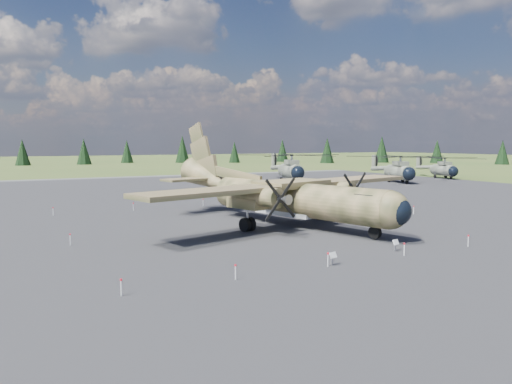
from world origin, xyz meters
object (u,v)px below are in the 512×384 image
helicopter_mid (399,164)px  transport_plane (283,192)px  helicopter_near (291,162)px  helicopter_far (444,163)px

helicopter_mid → transport_plane: bearing=-127.4°
helicopter_near → helicopter_mid: 19.56m
helicopter_mid → helicopter_far: 16.06m
transport_plane → helicopter_near: 47.76m
transport_plane → helicopter_near: transport_plane is taller
helicopter_near → helicopter_mid: bearing=-18.1°
helicopter_near → helicopter_mid: helicopter_near is taller
helicopter_near → helicopter_mid: size_ratio=1.04×
transport_plane → helicopter_far: size_ratio=1.41×
helicopter_far → transport_plane: bearing=-134.0°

